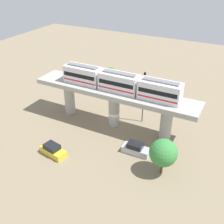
{
  "coord_description": "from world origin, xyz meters",
  "views": [
    {
      "loc": [
        -36.93,
        -18.93,
        26.78
      ],
      "look_at": [
        -2.5,
        -0.91,
        4.17
      ],
      "focal_mm": 44.17,
      "sensor_mm": 36.0,
      "label": 1
    }
  ],
  "objects_px": {
    "train": "(119,82)",
    "tree_mid_lot": "(163,153)",
    "signal_post": "(144,95)",
    "parked_car_yellow": "(53,150)",
    "parked_car_silver": "(136,149)",
    "tree_near_viaduct": "(110,75)"
  },
  "relations": [
    {
      "from": "tree_near_viaduct",
      "to": "tree_mid_lot",
      "type": "relative_size",
      "value": 0.94
    },
    {
      "from": "train",
      "to": "parked_car_yellow",
      "type": "distance_m",
      "value": 15.0
    },
    {
      "from": "parked_car_yellow",
      "to": "signal_post",
      "type": "relative_size",
      "value": 0.47
    },
    {
      "from": "train",
      "to": "parked_car_silver",
      "type": "height_order",
      "value": "train"
    },
    {
      "from": "train",
      "to": "signal_post",
      "type": "xyz_separation_m",
      "value": [
        3.4,
        -3.1,
        -3.19
      ]
    },
    {
      "from": "train",
      "to": "tree_mid_lot",
      "type": "xyz_separation_m",
      "value": [
        -7.95,
        -10.62,
        -4.98
      ]
    },
    {
      "from": "tree_near_viaduct",
      "to": "tree_mid_lot",
      "type": "xyz_separation_m",
      "value": [
        -20.69,
        -19.01,
        0.02
      ]
    },
    {
      "from": "tree_near_viaduct",
      "to": "signal_post",
      "type": "height_order",
      "value": "signal_post"
    },
    {
      "from": "train",
      "to": "tree_near_viaduct",
      "type": "height_order",
      "value": "train"
    },
    {
      "from": "parked_car_yellow",
      "to": "signal_post",
      "type": "distance_m",
      "value": 17.87
    },
    {
      "from": "train",
      "to": "tree_near_viaduct",
      "type": "xyz_separation_m",
      "value": [
        12.74,
        8.39,
        -5.0
      ]
    },
    {
      "from": "train",
      "to": "signal_post",
      "type": "height_order",
      "value": "train"
    },
    {
      "from": "parked_car_yellow",
      "to": "signal_post",
      "type": "xyz_separation_m",
      "value": [
        15.1,
        -8.42,
        4.55
      ]
    },
    {
      "from": "parked_car_silver",
      "to": "tree_near_viaduct",
      "type": "height_order",
      "value": "tree_near_viaduct"
    },
    {
      "from": "signal_post",
      "to": "parked_car_yellow",
      "type": "bearing_deg",
      "value": 150.86
    },
    {
      "from": "train",
      "to": "parked_car_yellow",
      "type": "xyz_separation_m",
      "value": [
        -11.7,
        5.32,
        -7.74
      ]
    },
    {
      "from": "parked_car_yellow",
      "to": "parked_car_silver",
      "type": "relative_size",
      "value": 1.05
    },
    {
      "from": "parked_car_yellow",
      "to": "train",
      "type": "bearing_deg",
      "value": -14.02
    },
    {
      "from": "train",
      "to": "tree_mid_lot",
      "type": "distance_m",
      "value": 14.16
    },
    {
      "from": "parked_car_silver",
      "to": "signal_post",
      "type": "bearing_deg",
      "value": 15.07
    },
    {
      "from": "parked_car_silver",
      "to": "tree_mid_lot",
      "type": "relative_size",
      "value": 0.78
    },
    {
      "from": "train",
      "to": "parked_car_silver",
      "type": "bearing_deg",
      "value": -134.1
    }
  ]
}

